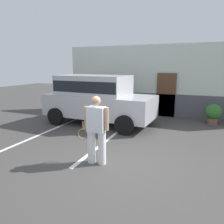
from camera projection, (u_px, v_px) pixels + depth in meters
ground_plane at (115, 163)px, 5.48m from camera, size 40.00×40.00×0.00m
parking_stripe_0 at (47, 132)px, 8.10m from camera, size 0.12×4.40×0.01m
parking_stripe_1 at (107, 140)px, 7.17m from camera, size 0.12×4.40×0.01m
house_frontage at (160, 83)px, 10.56m from camera, size 9.82×0.40×3.44m
parked_suv at (97, 97)px, 9.08m from camera, size 4.70×2.36×2.05m
tennis_player_man at (96, 129)px, 5.31m from camera, size 0.90×0.30×1.73m
potted_plant_by_porch at (213, 113)px, 9.09m from camera, size 0.66×0.66×0.87m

